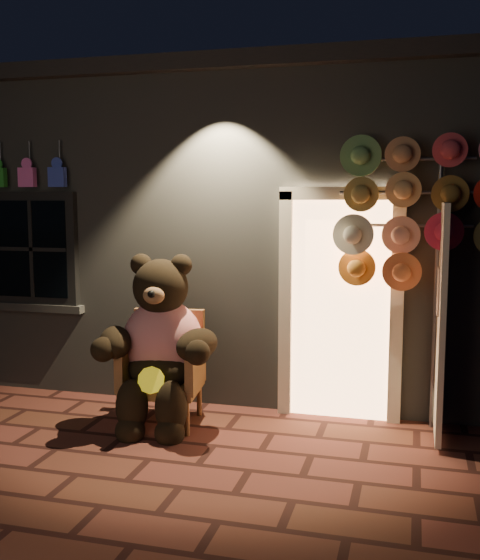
% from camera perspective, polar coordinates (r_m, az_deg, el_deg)
% --- Properties ---
extents(ground, '(60.00, 60.00, 0.00)m').
position_cam_1_polar(ground, '(5.51, -7.95, -15.21)').
color(ground, '#5E2A24').
rests_on(ground, ground).
extents(shop_building, '(7.30, 5.95, 3.51)m').
position_cam_1_polar(shop_building, '(8.90, 1.97, 4.90)').
color(shop_building, slate).
rests_on(shop_building, ground).
extents(wicker_armchair, '(0.78, 0.72, 1.03)m').
position_cam_1_polar(wicker_armchair, '(6.21, -6.59, -7.56)').
color(wicker_armchair, '#A3633F').
rests_on(wicker_armchair, ground).
extents(teddy_bear, '(1.19, 0.98, 1.64)m').
position_cam_1_polar(teddy_bear, '(6.03, -7.00, -5.65)').
color(teddy_bear, red).
rests_on(teddy_bear, ground).
extents(hat_rack, '(1.49, 0.22, 2.64)m').
position_cam_1_polar(hat_rack, '(5.95, 15.26, 6.26)').
color(hat_rack, '#59595E').
rests_on(hat_rack, ground).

